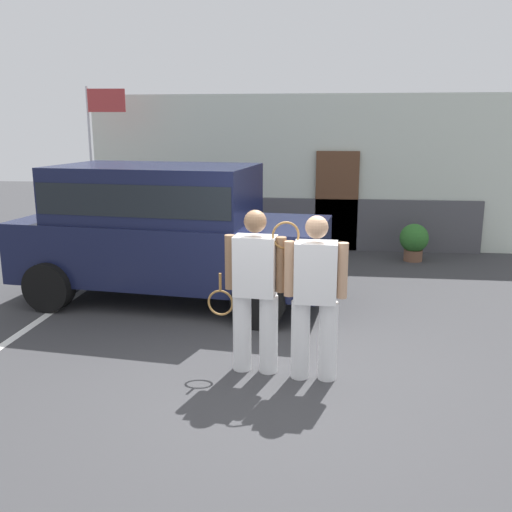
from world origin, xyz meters
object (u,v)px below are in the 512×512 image
potted_plant_by_porch (414,240)px  tennis_player_woman (315,296)px  tennis_player_man (255,290)px  flag_pole (98,141)px  parked_suv (166,226)px

potted_plant_by_porch → tennis_player_woman: bearing=-108.3°
tennis_player_man → tennis_player_woman: tennis_player_man is taller
tennis_player_woman → potted_plant_by_porch: 5.92m
tennis_player_man → flag_pole: size_ratio=0.53×
parked_suv → flag_pole: 3.92m
flag_pole → parked_suv: bearing=-53.8°
parked_suv → flag_pole: bearing=132.4°
tennis_player_woman → flag_pole: (-4.51, 5.59, 1.40)m
parked_suv → tennis_player_woman: 3.46m
tennis_player_man → tennis_player_woman: size_ratio=1.02×
potted_plant_by_porch → flag_pole: 6.64m
tennis_player_woman → potted_plant_by_porch: (1.85, 5.60, -0.50)m
parked_suv → tennis_player_man: (1.66, -2.46, -0.23)m
tennis_player_man → tennis_player_woman: (0.64, -0.12, -0.00)m
tennis_player_man → potted_plant_by_porch: size_ratio=2.40×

